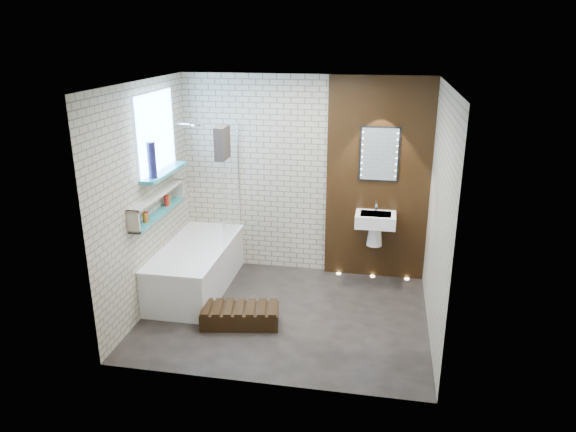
% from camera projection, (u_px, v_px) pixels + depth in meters
% --- Properties ---
extents(ground, '(3.20, 3.20, 0.00)m').
position_uv_depth(ground, '(286.00, 314.00, 6.19)').
color(ground, black).
rests_on(ground, ground).
extents(room_shell, '(3.24, 3.20, 2.60)m').
position_uv_depth(room_shell, '(285.00, 207.00, 5.77)').
color(room_shell, '#AFA68B').
rests_on(room_shell, ground).
extents(walnut_panel, '(1.30, 0.06, 2.60)m').
position_uv_depth(walnut_panel, '(378.00, 181.00, 6.79)').
color(walnut_panel, black).
rests_on(walnut_panel, ground).
extents(clerestory_window, '(0.18, 1.00, 0.94)m').
position_uv_depth(clerestory_window, '(157.00, 141.00, 6.17)').
color(clerestory_window, '#7FADE0').
rests_on(clerestory_window, room_shell).
extents(display_niche, '(0.14, 1.30, 0.26)m').
position_uv_depth(display_niche, '(158.00, 204.00, 6.20)').
color(display_niche, teal).
rests_on(display_niche, room_shell).
extents(bathtub, '(0.79, 1.74, 0.70)m').
position_uv_depth(bathtub, '(196.00, 267.00, 6.73)').
color(bathtub, white).
rests_on(bathtub, ground).
extents(bath_screen, '(0.01, 0.78, 1.40)m').
position_uv_depth(bath_screen, '(231.00, 183.00, 6.75)').
color(bath_screen, white).
rests_on(bath_screen, bathtub).
extents(towel, '(0.11, 0.29, 0.39)m').
position_uv_depth(towel, '(222.00, 143.00, 6.30)').
color(towel, black).
rests_on(towel, bath_screen).
extents(shower_head, '(0.18, 0.18, 0.02)m').
position_uv_depth(shower_head, '(197.00, 124.00, 6.65)').
color(shower_head, silver).
rests_on(shower_head, room_shell).
extents(washbasin, '(0.50, 0.36, 0.58)m').
position_uv_depth(washbasin, '(375.00, 224.00, 6.77)').
color(washbasin, white).
rests_on(washbasin, walnut_panel).
extents(led_mirror, '(0.50, 0.02, 0.70)m').
position_uv_depth(led_mirror, '(379.00, 154.00, 6.64)').
color(led_mirror, black).
rests_on(led_mirror, walnut_panel).
extents(walnut_step, '(0.91, 0.52, 0.19)m').
position_uv_depth(walnut_step, '(240.00, 316.00, 5.96)').
color(walnut_step, black).
rests_on(walnut_step, ground).
extents(niche_bottles, '(0.05, 0.70, 0.13)m').
position_uv_depth(niche_bottles, '(158.00, 208.00, 6.20)').
color(niche_bottles, maroon).
rests_on(niche_bottles, display_niche).
extents(sill_vases, '(0.10, 0.10, 0.40)m').
position_uv_depth(sill_vases, '(152.00, 160.00, 5.90)').
color(sill_vases, '#15153A').
rests_on(sill_vases, clerestory_window).
extents(floor_uplights, '(0.96, 0.06, 0.01)m').
position_uv_depth(floor_uplights, '(372.00, 276.00, 7.14)').
color(floor_uplights, '#FFD899').
rests_on(floor_uplights, ground).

